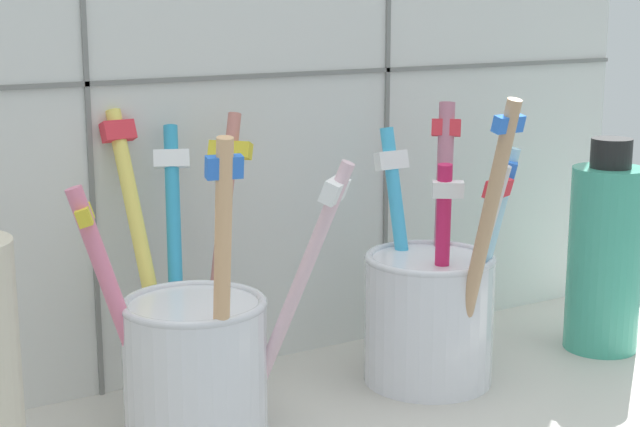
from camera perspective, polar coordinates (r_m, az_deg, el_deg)
name	(u,v)px	position (r cm, az deg, el deg)	size (l,w,h in cm)	color
tile_wall_back	(242,55)	(65.45, -4.46, 8.92)	(64.00, 2.20, 45.00)	silver
toothbrush_cup_left	(195,353)	(56.81, -7.12, -7.85)	(13.76, 15.27, 17.77)	white
toothbrush_cup_right	(432,307)	(64.48, 6.35, -5.29)	(8.94, 12.39, 18.79)	white
soap_bottle	(605,255)	(72.14, 15.85, -2.26)	(5.05, 5.05, 14.85)	teal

